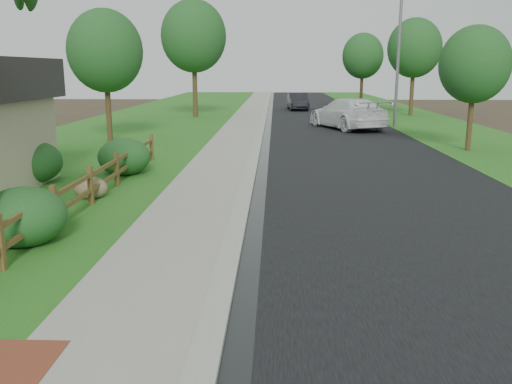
{
  "coord_description": "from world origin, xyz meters",
  "views": [
    {
      "loc": [
        1.26,
        -6.18,
        3.57
      ],
      "look_at": [
        0.84,
        5.65,
        0.88
      ],
      "focal_mm": 38.0,
      "sensor_mm": 36.0,
      "label": 1
    }
  ],
  "objects_px": {
    "ranch_fence": "(74,194)",
    "dark_car_mid": "(350,108)",
    "streetlight": "(397,41)",
    "white_suv": "(347,113)"
  },
  "relations": [
    {
      "from": "ranch_fence",
      "to": "streetlight",
      "type": "height_order",
      "value": "streetlight"
    },
    {
      "from": "ranch_fence",
      "to": "dark_car_mid",
      "type": "xyz_separation_m",
      "value": [
        10.38,
        28.1,
        0.11
      ]
    },
    {
      "from": "white_suv",
      "to": "dark_car_mid",
      "type": "relative_size",
      "value": 1.53
    },
    {
      "from": "ranch_fence",
      "to": "white_suv",
      "type": "relative_size",
      "value": 2.66
    },
    {
      "from": "white_suv",
      "to": "dark_car_mid",
      "type": "height_order",
      "value": "white_suv"
    },
    {
      "from": "dark_car_mid",
      "to": "white_suv",
      "type": "bearing_deg",
      "value": 90.44
    },
    {
      "from": "dark_car_mid",
      "to": "ranch_fence",
      "type": "bearing_deg",
      "value": 79.03
    },
    {
      "from": "dark_car_mid",
      "to": "streetlight",
      "type": "distance_m",
      "value": 7.99
    },
    {
      "from": "white_suv",
      "to": "dark_car_mid",
      "type": "distance_m",
      "value": 7.43
    },
    {
      "from": "ranch_fence",
      "to": "dark_car_mid",
      "type": "bearing_deg",
      "value": 69.72
    }
  ]
}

